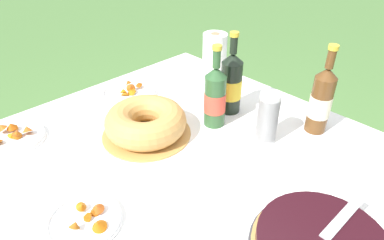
{
  "coord_description": "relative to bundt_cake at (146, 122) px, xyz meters",
  "views": [
    {
      "loc": [
        0.59,
        -0.62,
        1.51
      ],
      "look_at": [
        -0.15,
        0.09,
        0.84
      ],
      "focal_mm": 32.0,
      "sensor_mm": 36.0,
      "label": 1
    }
  ],
  "objects": [
    {
      "name": "snack_plate_near",
      "position": [
        0.21,
        -0.37,
        -0.04
      ],
      "size": [
        0.2,
        0.2,
        0.05
      ],
      "color": "white",
      "rests_on": "tablecloth"
    },
    {
      "name": "cider_bottle_green",
      "position": [
        0.12,
        0.23,
        0.06
      ],
      "size": [
        0.08,
        0.08,
        0.31
      ],
      "color": "#2D562D",
      "rests_on": "tablecloth"
    },
    {
      "name": "snack_plate_right",
      "position": [
        -0.31,
        -0.36,
        -0.04
      ],
      "size": [
        0.22,
        0.22,
        0.06
      ],
      "color": "white",
      "rests_on": "tablecloth"
    },
    {
      "name": "bundt_cake",
      "position": [
        0.0,
        0.0,
        0.0
      ],
      "size": [
        0.32,
        0.32,
        0.11
      ],
      "color": "tan",
      "rests_on": "tablecloth"
    },
    {
      "name": "cider_bottle_amber",
      "position": [
        0.41,
        0.47,
        0.07
      ],
      "size": [
        0.08,
        0.08,
        0.33
      ],
      "color": "brown",
      "rests_on": "tablecloth"
    },
    {
      "name": "paper_towel_roll",
      "position": [
        -0.14,
        0.51,
        0.06
      ],
      "size": [
        0.11,
        0.11,
        0.23
      ],
      "color": "white",
      "rests_on": "tablecloth"
    },
    {
      "name": "cup_stack",
      "position": [
        0.32,
        0.28,
        0.04
      ],
      "size": [
        0.07,
        0.07,
        0.19
      ],
      "color": "white",
      "rests_on": "tablecloth"
    },
    {
      "name": "tablecloth",
      "position": [
        0.26,
        0.04,
        -0.07
      ],
      "size": [
        1.48,
        1.21,
        0.1
      ],
      "color": "white",
      "rests_on": "garden_table"
    },
    {
      "name": "snack_plate_left",
      "position": [
        -0.29,
        0.13,
        -0.04
      ],
      "size": [
        0.24,
        0.24,
        0.06
      ],
      "color": "white",
      "rests_on": "tablecloth"
    },
    {
      "name": "garden_table",
      "position": [
        0.26,
        0.04,
        -0.13
      ],
      "size": [
        1.47,
        1.2,
        0.77
      ],
      "color": "brown",
      "rests_on": "ground_plane"
    },
    {
      "name": "juice_bottle_red",
      "position": [
        0.1,
        0.35,
        0.07
      ],
      "size": [
        0.09,
        0.09,
        0.33
      ],
      "color": "black",
      "rests_on": "tablecloth"
    }
  ]
}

